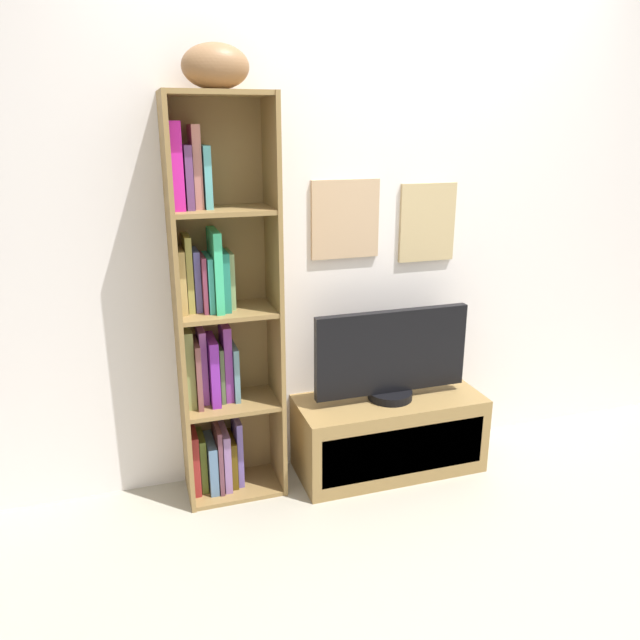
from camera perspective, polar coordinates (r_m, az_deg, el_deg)
The scene contains 6 objects.
ground at distance 2.63m, azimuth 13.82°, elevation -23.49°, with size 5.20×5.20×0.04m, color #A49E8F.
back_wall at distance 3.04m, azimuth 4.38°, elevation 7.67°, with size 4.80×0.08×2.32m.
bookshelf at distance 2.79m, azimuth -9.62°, elevation -0.29°, with size 0.45×0.29×1.82m.
football at distance 2.64m, azimuth -9.69°, elevation 22.21°, with size 0.27×0.18×0.18m, color #88603E.
tv_stand at distance 3.18m, azimuth 6.41°, elevation -10.43°, with size 0.93×0.39×0.39m.
television at distance 3.01m, azimuth 6.68°, elevation -3.34°, with size 0.78×0.22×0.45m.
Camera 1 is at (-1.13, -1.64, 1.69)m, focal length 34.45 mm.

